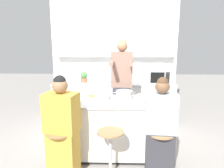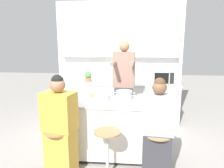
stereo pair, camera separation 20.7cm
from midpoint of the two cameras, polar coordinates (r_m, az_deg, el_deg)
ground_plane at (r=3.78m, az=1.54°, el=-17.83°), size 16.00×16.00×0.00m
wall_back at (r=5.16m, az=3.00°, el=8.25°), size 2.93×0.22×2.70m
back_counter at (r=5.05m, az=2.73°, el=-4.50°), size 2.73×0.64×0.89m
kitchen_island at (r=3.57m, az=1.59°, el=-11.36°), size 1.66×0.74×0.92m
bar_stool_leftmost at (r=3.16m, az=-11.87°, el=-17.05°), size 0.38×0.38×0.68m
bar_stool_center at (r=3.08m, az=0.81°, el=-17.63°), size 0.38×0.38×0.68m
bar_stool_rightmost at (r=3.09m, az=13.77°, el=-17.88°), size 0.38×0.38×0.68m
person_cooking at (r=4.04m, az=4.56°, el=-1.59°), size 0.42×0.60×1.86m
person_wrapped_blanket at (r=3.04m, az=-11.51°, el=-11.60°), size 0.48×0.38×1.42m
person_seated_near at (r=2.97m, az=13.76°, el=-13.07°), size 0.42×0.30×1.41m
cooking_pot at (r=3.47m, az=4.89°, el=-2.96°), size 0.35×0.27×0.14m
fruit_bowl at (r=3.50m, az=9.89°, el=-3.51°), size 0.21×0.21×0.07m
mixing_bowl_steel at (r=3.46m, az=-0.83°, el=-3.49°), size 0.24×0.24×0.08m
coffee_cup_near at (r=3.27m, az=10.98°, el=-4.64°), size 0.11×0.08×0.08m
coffee_cup_far at (r=3.41m, az=-8.21°, el=-3.78°), size 0.12×0.09×0.09m
banana_bunch at (r=3.65m, az=-3.60°, el=-2.99°), size 0.14×0.10×0.05m
microwave at (r=4.93m, az=14.25°, el=1.83°), size 0.48×0.35×0.30m
potted_plant at (r=4.99m, az=-5.07°, el=1.90°), size 0.16×0.16×0.24m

